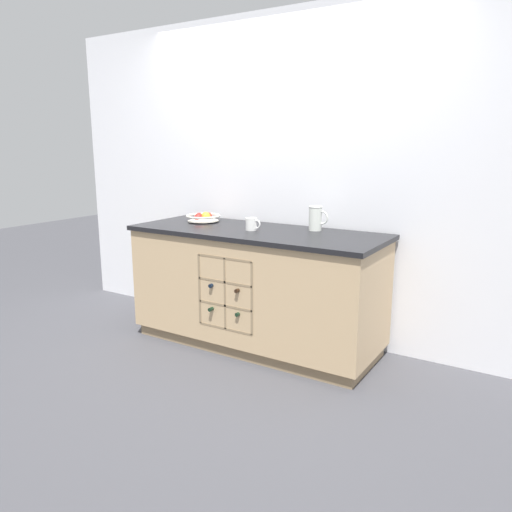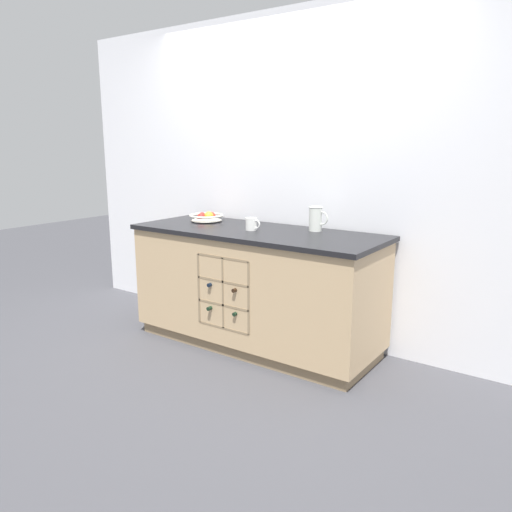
# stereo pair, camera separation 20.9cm
# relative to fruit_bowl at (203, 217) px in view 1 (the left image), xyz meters

# --- Properties ---
(ground_plane) EXTENTS (14.00, 14.00, 0.00)m
(ground_plane) POSITION_rel_fruit_bowl_xyz_m (0.58, -0.11, -0.95)
(ground_plane) COLOR #424247
(back_wall) EXTENTS (4.40, 0.06, 2.55)m
(back_wall) POSITION_rel_fruit_bowl_xyz_m (0.58, 0.31, 0.32)
(back_wall) COLOR white
(back_wall) RESTS_ON ground_plane
(kitchen_island) EXTENTS (1.95, 0.76, 0.91)m
(kitchen_island) POSITION_rel_fruit_bowl_xyz_m (0.58, -0.11, -0.49)
(kitchen_island) COLOR #8B7354
(kitchen_island) RESTS_ON ground_plane
(fruit_bowl) EXTENTS (0.28, 0.28, 0.09)m
(fruit_bowl) POSITION_rel_fruit_bowl_xyz_m (0.00, 0.00, 0.00)
(fruit_bowl) COLOR silver
(fruit_bowl) RESTS_ON kitchen_island
(white_pitcher) EXTENTS (0.15, 0.10, 0.18)m
(white_pitcher) POSITION_rel_fruit_bowl_xyz_m (0.97, 0.11, 0.06)
(white_pitcher) COLOR silver
(white_pitcher) RESTS_ON kitchen_island
(ceramic_mug) EXTENTS (0.12, 0.09, 0.09)m
(ceramic_mug) POSITION_rel_fruit_bowl_xyz_m (0.56, -0.13, 0.01)
(ceramic_mug) COLOR white
(ceramic_mug) RESTS_ON kitchen_island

